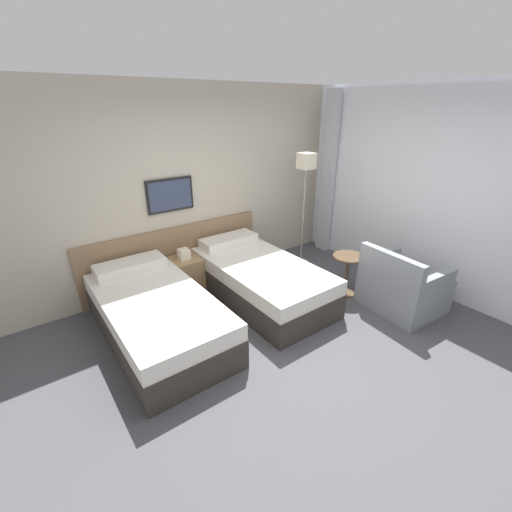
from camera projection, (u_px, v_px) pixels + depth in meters
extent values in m
plane|color=#47474C|center=(298.00, 348.00, 3.70)|extent=(16.00, 16.00, 0.00)
cube|color=#B7AD99|center=(195.00, 188.00, 4.75)|extent=(10.00, 0.06, 2.70)
cube|color=#846647|center=(176.00, 256.00, 4.87)|extent=(2.64, 0.04, 0.87)
cube|color=black|center=(170.00, 195.00, 4.52)|extent=(0.64, 0.03, 0.44)
cube|color=#333D56|center=(171.00, 195.00, 4.50)|extent=(0.58, 0.01, 0.38)
cube|color=white|center=(452.00, 196.00, 4.34)|extent=(0.06, 4.65, 2.70)
cube|color=silver|center=(450.00, 199.00, 4.32)|extent=(0.03, 4.28, 2.64)
cube|color=#B7BAC1|center=(328.00, 176.00, 5.73)|extent=(0.10, 0.24, 2.64)
cube|color=#332D28|center=(159.00, 324.00, 3.83)|extent=(1.04, 2.03, 0.33)
cube|color=silver|center=(156.00, 304.00, 3.72)|extent=(1.03, 2.01, 0.19)
cube|color=silver|center=(130.00, 266.00, 4.23)|extent=(0.83, 0.34, 0.13)
cube|color=#332D28|center=(261.00, 287.00, 4.61)|extent=(1.04, 2.03, 0.33)
cube|color=silver|center=(261.00, 269.00, 4.51)|extent=(1.03, 2.01, 0.19)
cube|color=silver|center=(229.00, 241.00, 5.02)|extent=(0.83, 0.34, 0.13)
cube|color=#9E7A51|center=(186.00, 275.00, 4.76)|extent=(0.40, 0.41, 0.49)
cube|color=beige|center=(184.00, 254.00, 4.63)|extent=(0.14, 0.14, 0.14)
cylinder|color=#9E9993|center=(301.00, 261.00, 5.72)|extent=(0.24, 0.24, 0.02)
cylinder|color=#9E9993|center=(303.00, 217.00, 5.41)|extent=(0.02, 0.02, 1.52)
cube|color=beige|center=(306.00, 161.00, 5.05)|extent=(0.22, 0.22, 0.23)
cylinder|color=brown|center=(344.00, 293.00, 4.77)|extent=(0.27, 0.27, 0.01)
cylinder|color=brown|center=(347.00, 275.00, 4.66)|extent=(0.05, 0.05, 0.54)
cylinder|color=brown|center=(349.00, 256.00, 4.55)|extent=(0.42, 0.42, 0.02)
cube|color=gray|center=(403.00, 291.00, 4.37)|extent=(0.85, 0.93, 0.46)
cube|color=gray|center=(390.00, 268.00, 4.03)|extent=(0.17, 0.87, 0.38)
cube|color=gray|center=(437.00, 282.00, 3.94)|extent=(0.67, 0.14, 0.18)
cube|color=gray|center=(382.00, 258.00, 4.54)|extent=(0.67, 0.14, 0.18)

